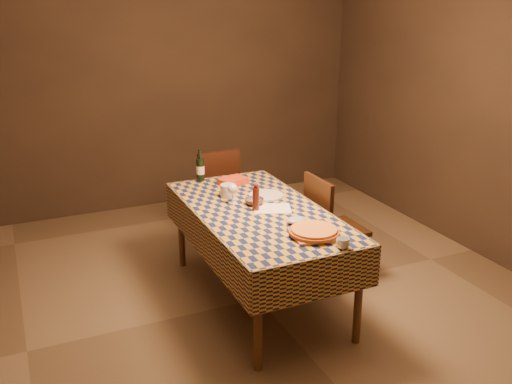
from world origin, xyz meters
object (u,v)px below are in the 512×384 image
Objects in this scene: cutting_board at (314,234)px; chair_right at (329,223)px; chair_far at (215,189)px; bowl at (254,201)px; white_plate at (266,195)px; pizza at (314,231)px; dining_table at (259,219)px; wine_bottle at (200,169)px.

chair_right is at bearing 51.22° from cutting_board.
chair_right is at bearing -65.02° from chair_far.
chair_far is (-0.03, 1.88, -0.26)m from cutting_board.
bowl is 0.53× the size of white_plate.
pizza is 0.74m from bowl.
chair_right reaches higher than dining_table.
pizza is at bearing -77.91° from wine_bottle.
dining_table is 0.62m from cutting_board.
bowl is at bearing 99.63° from pizza.
chair_far is (0.09, 1.15, -0.27)m from bowl.
dining_table is 12.28× the size of bowl.
dining_table is 1.98× the size of chair_far.
pizza is 1.50m from wine_bottle.
bowl is at bearing 174.55° from chair_right.
bowl is (0.02, 0.13, 0.10)m from dining_table.
chair_right is at bearing 5.53° from dining_table.
white_plate is at bearing 38.19° from bowl.
chair_right reaches higher than white_plate.
chair_far and chair_right have the same top height.
chair_far reaches higher than pizza.
cutting_board is at bearing -89.00° from chair_far.
wine_bottle is at bearing 102.09° from pizza.
cutting_board reaches higher than dining_table.
pizza is 2.55× the size of bowl.
bowl is 0.53× the size of wine_bottle.
wine_bottle is at bearing -124.04° from chair_far.
dining_table is 0.62m from pizza.
dining_table is 0.33m from white_plate.
chair_right is (0.53, 0.66, -0.26)m from cutting_board.
cutting_board is 0.74m from bowl.
cutting_board is 0.78× the size of pizza.
dining_table is at bearing 103.45° from pizza.
bowl is at bearing -141.81° from white_plate.
dining_table is at bearing -125.65° from white_plate.
bowl is at bearing -94.49° from chair_far.
wine_bottle reaches higher than chair_right.
bowl reaches higher than white_plate.
chair_right is (0.57, -1.21, 0.00)m from chair_far.
chair_far is at bearing 91.00° from cutting_board.
chair_far reaches higher than dining_table.
chair_far is (-0.03, 1.88, -0.28)m from pizza.
cutting_board is at bearing -92.80° from white_plate.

